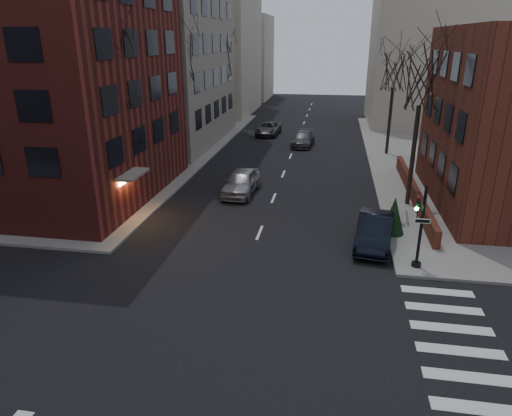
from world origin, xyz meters
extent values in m
plane|color=black|center=(0.00, 0.00, 0.00)|extent=(160.00, 160.00, 0.00)
cube|color=gray|center=(-29.00, 30.00, 0.07)|extent=(44.00, 44.00, 0.15)
cube|color=maroon|center=(-15.50, 16.50, 9.00)|extent=(15.00, 15.00, 18.00)
cube|color=#5E281B|center=(9.30, 19.00, 0.65)|extent=(0.35, 16.00, 1.00)
cube|color=#B3AB97|center=(-15.00, 55.00, 9.00)|extent=(14.00, 16.00, 18.00)
cube|color=#B3AB97|center=(15.00, 50.00, 8.00)|extent=(14.00, 14.00, 16.00)
cube|color=#B3AB97|center=(-13.00, 72.00, 7.00)|extent=(10.00, 12.00, 14.00)
cylinder|color=black|center=(8.00, 9.00, 2.15)|extent=(0.14, 0.14, 4.00)
cylinder|color=black|center=(8.00, 9.00, 0.25)|extent=(0.44, 0.44, 0.20)
imported|color=black|center=(7.75, 9.00, 3.00)|extent=(0.16, 0.20, 1.00)
sphere|color=#19FF4C|center=(7.68, 8.95, 3.05)|extent=(0.18, 0.18, 0.18)
cube|color=white|center=(8.00, 8.88, 2.50)|extent=(0.70, 0.03, 0.22)
cylinder|color=#2D231C|center=(-8.80, 14.00, 3.47)|extent=(0.28, 0.28, 6.65)
cylinder|color=#2D231C|center=(-8.80, 26.00, 3.65)|extent=(0.28, 0.28, 7.00)
cylinder|color=#2D231C|center=(-8.80, 40.00, 3.30)|extent=(0.28, 0.28, 6.30)
cylinder|color=#2D231C|center=(8.80, 18.00, 3.30)|extent=(0.28, 0.28, 6.30)
cylinder|color=#2D231C|center=(8.80, 32.00, 3.12)|extent=(0.28, 0.28, 5.95)
cylinder|color=black|center=(-8.20, 22.00, 3.15)|extent=(0.12, 0.12, 6.00)
sphere|color=#FFA54C|center=(-8.20, 22.00, 6.25)|extent=(0.36, 0.36, 0.36)
cylinder|color=black|center=(-8.20, 42.00, 3.15)|extent=(0.12, 0.12, 6.00)
sphere|color=#FFA54C|center=(-8.20, 42.00, 6.25)|extent=(0.36, 0.36, 0.36)
imported|color=black|center=(6.20, 11.41, 0.82)|extent=(2.38, 5.14, 1.63)
imported|color=#A2A2A7|center=(-2.37, 18.60, 0.85)|extent=(2.27, 5.08, 1.69)
imported|color=#444449|center=(0.80, 34.56, 0.71)|extent=(2.35, 5.00, 1.41)
imported|color=#3B3C40|center=(-3.45, 39.47, 0.70)|extent=(2.60, 5.17, 1.40)
cube|color=white|center=(8.08, 14.28, 0.61)|extent=(0.49, 0.63, 0.92)
cone|color=black|center=(7.30, 12.85, 1.20)|extent=(1.38, 1.38, 2.09)
camera|label=1|loc=(3.75, -11.26, 10.29)|focal=32.00mm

